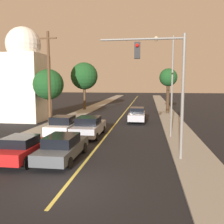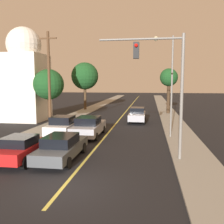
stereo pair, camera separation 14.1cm
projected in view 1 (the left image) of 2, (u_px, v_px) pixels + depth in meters
name	position (u px, v px, depth m)	size (l,w,h in m)	color
ground_plane	(65.00, 187.00, 10.55)	(200.00, 200.00, 0.00)	black
road_surface	(129.00, 107.00, 45.93)	(9.80, 80.00, 0.01)	black
sidewalk_left	(97.00, 106.00, 46.80)	(2.50, 80.00, 0.12)	gray
sidewalk_right	(163.00, 107.00, 45.04)	(2.50, 80.00, 0.12)	gray
car_near_lane_front	(63.00, 147.00, 14.23)	(1.92, 4.87, 1.46)	#474C51
car_near_lane_second	(89.00, 126.00, 20.51)	(2.09, 4.98, 1.64)	#A5A8B2
car_outer_lane_front	(22.00, 148.00, 13.91)	(1.91, 4.00, 1.46)	red
car_outer_lane_second	(63.00, 126.00, 20.72)	(2.04, 4.13, 1.65)	white
car_far_oncoming	(137.00, 115.00, 27.89)	(1.86, 4.68, 1.64)	#A5A8B2
traffic_signal_mast	(165.00, 76.00, 13.76)	(4.69, 0.42, 6.92)	slate
streetlamp_right	(168.00, 74.00, 19.44)	(1.55, 0.36, 7.86)	slate
utility_pole_left	(49.00, 79.00, 22.58)	(1.60, 0.24, 8.81)	#513823
tree_left_near	(48.00, 85.00, 26.43)	(3.24, 3.24, 5.72)	#3D2B1C
tree_left_far	(84.00, 76.00, 39.66)	(4.29, 4.29, 7.48)	#4C3823
tree_right_near	(168.00, 78.00, 34.65)	(2.48, 2.48, 6.26)	#3D2B1C
domed_building_left	(25.00, 76.00, 28.58)	(4.51, 4.51, 10.64)	silver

